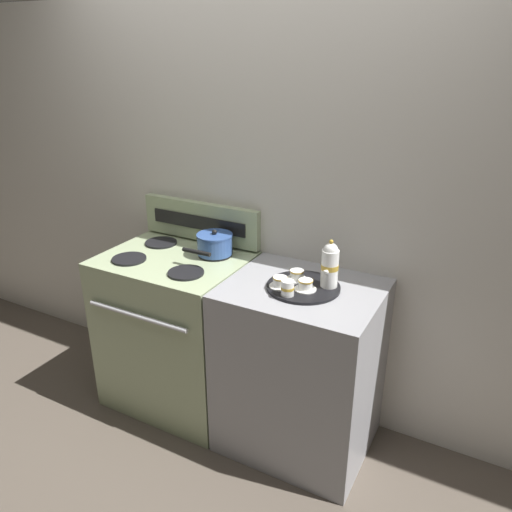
{
  "coord_description": "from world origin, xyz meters",
  "views": [
    {
      "loc": [
        1.19,
        -1.96,
        1.95
      ],
      "look_at": [
        0.1,
        0.06,
        0.99
      ],
      "focal_mm": 35.0,
      "sensor_mm": 36.0,
      "label": 1
    }
  ],
  "objects_px": {
    "saucepan": "(214,244)",
    "serving_tray": "(303,287)",
    "stove": "(178,330)",
    "teacup_left": "(306,285)",
    "teapot": "(330,265)",
    "creamer_jug": "(288,288)",
    "teacup_right": "(297,275)",
    "teacup_front": "(280,282)"
  },
  "relations": [
    {
      "from": "serving_tray",
      "to": "teapot",
      "type": "distance_m",
      "value": 0.16
    },
    {
      "from": "saucepan",
      "to": "teacup_front",
      "type": "xyz_separation_m",
      "value": [
        0.49,
        -0.2,
        -0.03
      ]
    },
    {
      "from": "teapot",
      "to": "teacup_right",
      "type": "height_order",
      "value": "teapot"
    },
    {
      "from": "stove",
      "to": "creamer_jug",
      "type": "bearing_deg",
      "value": -9.94
    },
    {
      "from": "teapot",
      "to": "teacup_front",
      "type": "xyz_separation_m",
      "value": [
        -0.2,
        -0.11,
        -0.08
      ]
    },
    {
      "from": "saucepan",
      "to": "teacup_front",
      "type": "relative_size",
      "value": 2.79
    },
    {
      "from": "teacup_front",
      "to": "teapot",
      "type": "bearing_deg",
      "value": 30.21
    },
    {
      "from": "teacup_left",
      "to": "teacup_front",
      "type": "xyz_separation_m",
      "value": [
        -0.12,
        -0.03,
        0.0
      ]
    },
    {
      "from": "serving_tray",
      "to": "teacup_left",
      "type": "bearing_deg",
      "value": -54.6
    },
    {
      "from": "teacup_right",
      "to": "teacup_front",
      "type": "height_order",
      "value": "same"
    },
    {
      "from": "teacup_right",
      "to": "teacup_left",
      "type": "bearing_deg",
      "value": -44.86
    },
    {
      "from": "teacup_right",
      "to": "stove",
      "type": "bearing_deg",
      "value": -177.06
    },
    {
      "from": "teapot",
      "to": "teacup_left",
      "type": "relative_size",
      "value": 2.27
    },
    {
      "from": "stove",
      "to": "teacup_left",
      "type": "relative_size",
      "value": 9.0
    },
    {
      "from": "teapot",
      "to": "creamer_jug",
      "type": "height_order",
      "value": "teapot"
    },
    {
      "from": "teacup_right",
      "to": "teapot",
      "type": "bearing_deg",
      "value": 3.26
    },
    {
      "from": "teacup_left",
      "to": "saucepan",
      "type": "bearing_deg",
      "value": 164.01
    },
    {
      "from": "stove",
      "to": "teacup_right",
      "type": "relative_size",
      "value": 9.0
    },
    {
      "from": "serving_tray",
      "to": "creamer_jug",
      "type": "bearing_deg",
      "value": -101.08
    },
    {
      "from": "teacup_left",
      "to": "creamer_jug",
      "type": "bearing_deg",
      "value": -119.46
    },
    {
      "from": "teacup_left",
      "to": "teapot",
      "type": "bearing_deg",
      "value": 47.31
    },
    {
      "from": "creamer_jug",
      "to": "teacup_right",
      "type": "bearing_deg",
      "value": 99.67
    },
    {
      "from": "saucepan",
      "to": "serving_tray",
      "type": "relative_size",
      "value": 0.82
    },
    {
      "from": "serving_tray",
      "to": "teapot",
      "type": "xyz_separation_m",
      "value": [
        0.11,
        0.05,
        0.12
      ]
    },
    {
      "from": "serving_tray",
      "to": "teacup_front",
      "type": "height_order",
      "value": "teacup_front"
    },
    {
      "from": "teacup_front",
      "to": "creamer_jug",
      "type": "relative_size",
      "value": 1.42
    },
    {
      "from": "creamer_jug",
      "to": "stove",
      "type": "bearing_deg",
      "value": 170.06
    },
    {
      "from": "teacup_left",
      "to": "teacup_front",
      "type": "relative_size",
      "value": 1.0
    },
    {
      "from": "stove",
      "to": "serving_tray",
      "type": "xyz_separation_m",
      "value": [
        0.76,
        -0.01,
        0.46
      ]
    },
    {
      "from": "teapot",
      "to": "creamer_jug",
      "type": "relative_size",
      "value": 3.21
    },
    {
      "from": "stove",
      "to": "saucepan",
      "type": "distance_m",
      "value": 0.57
    },
    {
      "from": "serving_tray",
      "to": "stove",
      "type": "bearing_deg",
      "value": 179.6
    },
    {
      "from": "teacup_right",
      "to": "teacup_front",
      "type": "distance_m",
      "value": 0.11
    },
    {
      "from": "serving_tray",
      "to": "creamer_jug",
      "type": "xyz_separation_m",
      "value": [
        -0.02,
        -0.12,
        0.04
      ]
    },
    {
      "from": "teacup_left",
      "to": "serving_tray",
      "type": "bearing_deg",
      "value": 125.4
    },
    {
      "from": "saucepan",
      "to": "teacup_right",
      "type": "distance_m",
      "value": 0.54
    },
    {
      "from": "saucepan",
      "to": "teapot",
      "type": "height_order",
      "value": "teapot"
    },
    {
      "from": "stove",
      "to": "teapot",
      "type": "distance_m",
      "value": 1.04
    },
    {
      "from": "teapot",
      "to": "teacup_left",
      "type": "height_order",
      "value": "teapot"
    },
    {
      "from": "saucepan",
      "to": "serving_tray",
      "type": "xyz_separation_m",
      "value": [
        0.58,
        -0.14,
        -0.06
      ]
    },
    {
      "from": "teacup_left",
      "to": "teacup_right",
      "type": "relative_size",
      "value": 1.0
    },
    {
      "from": "stove",
      "to": "teacup_right",
      "type": "bearing_deg",
      "value": 2.94
    }
  ]
}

